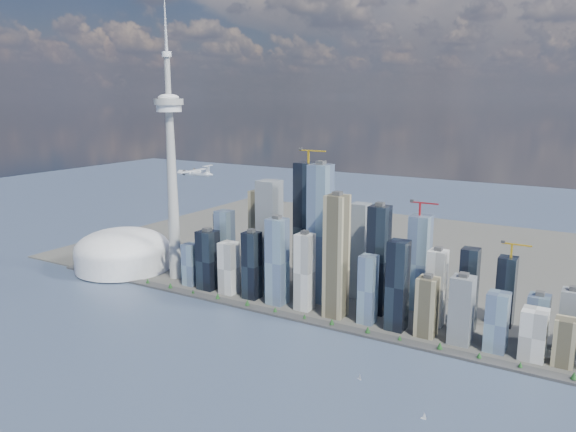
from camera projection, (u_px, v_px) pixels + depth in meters
The scene contains 10 objects.
ground at pixel (189, 379), 737.54m from camera, with size 4000.00×4000.00×0.00m, color #384762.
seawall at pixel (287, 316), 947.20m from camera, with size 1100.00×22.00×4.00m, color #383838.
land at pixel (384, 254), 1325.43m from camera, with size 1400.00×900.00×3.00m, color #4C4C47.
shoreline_trees at pixel (287, 312), 945.79m from camera, with size 960.53×7.20×8.80m.
skyscraper_cluster at pixel (342, 262), 973.40m from camera, with size 736.00×142.00×268.36m.
needle_tower at pixel (171, 164), 1099.50m from camera, with size 56.00×56.00×550.50m.
dome_stadium at pixel (123, 252), 1201.91m from camera, with size 200.00×200.00×86.00m.
airplane at pixel (194, 173), 943.70m from camera, with size 76.10×67.17×18.60m.
sailboat_west at pixel (360, 377), 736.08m from camera, with size 6.84×3.97×9.68m.
sailboat_east at pixel (424, 417), 645.50m from camera, with size 6.89×1.89×9.61m.
Camera 1 is at (458.46, -514.87, 363.14)m, focal length 35.00 mm.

